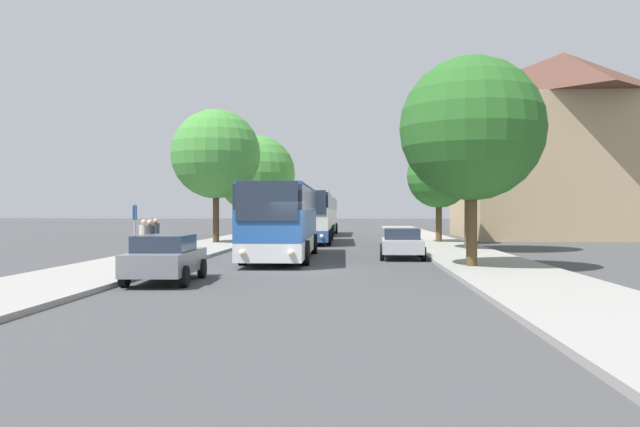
% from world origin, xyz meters
% --- Properties ---
extents(ground_plane, '(300.00, 300.00, 0.00)m').
position_xyz_m(ground_plane, '(0.00, 0.00, 0.00)').
color(ground_plane, '#424244').
rests_on(ground_plane, ground).
extents(sidewalk_left, '(4.00, 120.00, 0.15)m').
position_xyz_m(sidewalk_left, '(-7.00, 0.00, 0.07)').
color(sidewalk_left, gray).
rests_on(sidewalk_left, ground_plane).
extents(sidewalk_right, '(4.00, 120.00, 0.15)m').
position_xyz_m(sidewalk_right, '(7.00, 0.00, 0.07)').
color(sidewalk_right, gray).
rests_on(sidewalk_right, ground_plane).
extents(building_right_background, '(16.15, 14.51, 14.98)m').
position_xyz_m(building_right_background, '(18.53, 28.49, 7.49)').
color(building_right_background, tan).
rests_on(building_right_background, ground_plane).
extents(bus_front, '(2.99, 11.67, 3.28)m').
position_xyz_m(bus_front, '(-1.53, 5.11, 1.75)').
color(bus_front, silver).
rests_on(bus_front, ground_plane).
extents(bus_middle, '(2.87, 10.45, 3.42)m').
position_xyz_m(bus_middle, '(-1.20, 19.02, 1.82)').
color(bus_middle, '#2D519E').
rests_on(bus_middle, ground_plane).
extents(bus_rear, '(2.84, 11.95, 3.38)m').
position_xyz_m(bus_rear, '(-1.47, 33.08, 1.81)').
color(bus_rear, '#238942').
rests_on(bus_rear, ground_plane).
extents(parked_car_left_curb, '(2.05, 4.08, 1.45)m').
position_xyz_m(parked_car_left_curb, '(-3.95, -4.42, 0.76)').
color(parked_car_left_curb, slate).
rests_on(parked_car_left_curb, ground_plane).
extents(parked_car_right_near, '(2.09, 4.07, 1.38)m').
position_xyz_m(parked_car_right_near, '(3.88, 5.52, 0.73)').
color(parked_car_right_near, '#B7B7BC').
rests_on(parked_car_right_near, ground_plane).
extents(bus_stop_sign, '(0.08, 0.45, 2.30)m').
position_xyz_m(bus_stop_sign, '(-7.42, 2.48, 1.59)').
color(bus_stop_sign, gray).
rests_on(bus_stop_sign, sidewalk_left).
extents(pedestrian_waiting_near, '(0.36, 0.36, 1.66)m').
position_xyz_m(pedestrian_waiting_near, '(-7.56, 5.58, 0.99)').
color(pedestrian_waiting_near, '#23232D').
rests_on(pedestrian_waiting_near, sidewalk_left).
extents(pedestrian_waiting_far, '(0.36, 0.36, 1.72)m').
position_xyz_m(pedestrian_waiting_far, '(-5.65, -0.87, 1.02)').
color(pedestrian_waiting_far, '#23232D').
rests_on(pedestrian_waiting_far, sidewalk_left).
extents(pedestrian_walking_back, '(0.36, 0.36, 1.69)m').
position_xyz_m(pedestrian_walking_back, '(-6.49, 0.93, 1.00)').
color(pedestrian_walking_back, '#23232D').
rests_on(pedestrian_walking_back, sidewalk_left).
extents(tree_left_near, '(6.75, 6.75, 8.55)m').
position_xyz_m(tree_left_near, '(-6.88, 30.40, 5.32)').
color(tree_left_near, '#47331E').
rests_on(tree_left_near, sidewalk_left).
extents(tree_left_far, '(5.74, 5.74, 8.55)m').
position_xyz_m(tree_left_far, '(-7.23, 16.57, 5.82)').
color(tree_left_far, '#47331E').
rests_on(tree_left_far, sidewalk_left).
extents(tree_right_near, '(6.58, 6.58, 9.90)m').
position_xyz_m(tree_right_near, '(7.79, 10.80, 6.75)').
color(tree_right_near, '#513D23').
rests_on(tree_right_near, sidewalk_right).
extents(tree_right_mid, '(4.19, 4.19, 6.41)m').
position_xyz_m(tree_right_mid, '(7.20, 18.31, 4.45)').
color(tree_right_mid, '#513D23').
rests_on(tree_right_mid, sidewalk_right).
extents(tree_right_far, '(5.31, 5.31, 7.71)m').
position_xyz_m(tree_right_far, '(6.06, 0.22, 5.19)').
color(tree_right_far, '#513D23').
rests_on(tree_right_far, sidewalk_right).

